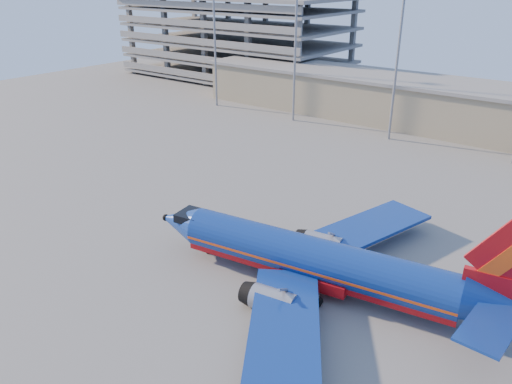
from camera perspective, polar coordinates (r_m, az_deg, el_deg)
ground at (r=51.37m, az=-0.78°, el=-7.41°), size 220.00×220.00×0.00m
terminal_building at (r=96.73m, az=26.28°, el=7.99°), size 122.00×16.00×8.50m
parking_garage at (r=141.32m, az=-2.18°, el=17.69°), size 62.00×32.00×21.40m
light_mast_row at (r=84.04m, az=22.67°, el=15.85°), size 101.60×1.60×28.65m
aircraft_main at (r=45.70m, az=7.68°, el=-8.00°), size 37.07×35.43×12.59m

